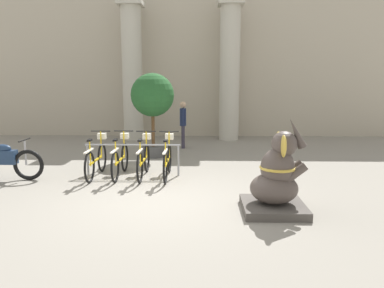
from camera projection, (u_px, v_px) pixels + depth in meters
ground_plane at (159, 201)px, 7.13m from camera, size 60.00×60.00×0.00m
building_facade at (182, 62)px, 15.10m from camera, size 20.00×0.20×6.00m
column_left at (132, 71)px, 14.23m from camera, size 0.95×0.95×5.16m
column_right at (230, 71)px, 14.13m from camera, size 0.95×0.95×5.16m
bike_rack at (133, 153)px, 8.98m from camera, size 2.30×0.05×0.77m
bicycle_0 at (96, 159)px, 8.90m from camera, size 0.48×1.79×1.05m
bicycle_1 at (120, 159)px, 8.93m from camera, size 0.48×1.79×1.05m
bicycle_2 at (144, 160)px, 8.87m from camera, size 0.48×1.79×1.05m
bicycle_3 at (167, 160)px, 8.83m from camera, size 0.48×1.79×1.05m
elephant_statue at (277, 180)px, 6.50m from camera, size 1.08×1.08×1.67m
person_pedestrian at (183, 121)px, 12.60m from camera, size 0.21×0.47×1.57m
potted_tree at (153, 99)px, 11.04m from camera, size 1.28×1.28×2.49m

